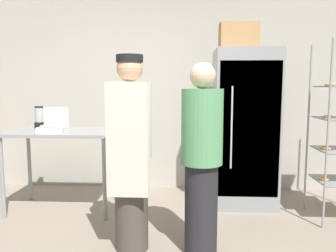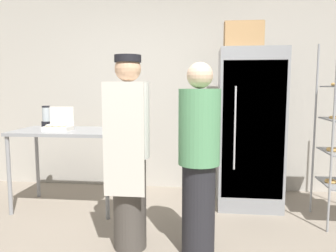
# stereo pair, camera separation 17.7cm
# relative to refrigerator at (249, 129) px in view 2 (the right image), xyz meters

# --- Properties ---
(back_wall) EXTENTS (6.40, 0.12, 2.82)m
(back_wall) POSITION_rel_refrigerator_xyz_m (-0.93, 0.66, 0.50)
(back_wall) COLOR #B7B2A8
(back_wall) RESTS_ON ground_plane
(refrigerator) EXTENTS (0.72, 0.67, 1.82)m
(refrigerator) POSITION_rel_refrigerator_xyz_m (0.00, 0.00, 0.00)
(refrigerator) COLOR gray
(refrigerator) RESTS_ON ground_plane
(prep_counter) EXTENTS (1.17, 0.69, 0.91)m
(prep_counter) POSITION_rel_refrigerator_xyz_m (-2.08, -0.31, -0.11)
(prep_counter) COLOR gray
(prep_counter) RESTS_ON ground_plane
(donut_box) EXTENTS (0.29, 0.22, 0.26)m
(donut_box) POSITION_rel_refrigerator_xyz_m (-2.16, -0.37, 0.05)
(donut_box) COLOR silver
(donut_box) RESTS_ON prep_counter
(blender_pitcher) EXTENTS (0.12, 0.12, 0.26)m
(blender_pitcher) POSITION_rel_refrigerator_xyz_m (-2.41, -0.13, 0.12)
(blender_pitcher) COLOR black
(blender_pitcher) RESTS_ON prep_counter
(cardboard_storage_box) EXTENTS (0.42, 0.32, 0.29)m
(cardboard_storage_box) POSITION_rel_refrigerator_xyz_m (-0.10, -0.05, 1.05)
(cardboard_storage_box) COLOR #A87F51
(cardboard_storage_box) RESTS_ON refrigerator
(person_baker) EXTENTS (0.35, 0.37, 1.65)m
(person_baker) POSITION_rel_refrigerator_xyz_m (-1.15, -1.19, -0.05)
(person_baker) COLOR #47423D
(person_baker) RESTS_ON ground_plane
(person_customer) EXTENTS (0.34, 0.34, 1.59)m
(person_customer) POSITION_rel_refrigerator_xyz_m (-0.56, -1.24, -0.10)
(person_customer) COLOR #232328
(person_customer) RESTS_ON ground_plane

